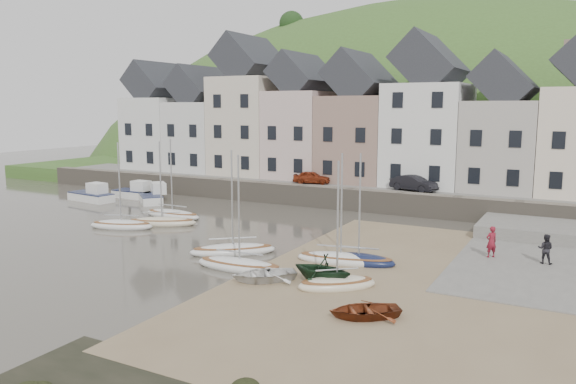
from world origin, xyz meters
The scene contains 26 objects.
ground centered at (0.00, 0.00, 0.00)m, with size 160.00×160.00×0.00m, color #444035.
quay_land centered at (0.00, 32.00, 0.75)m, with size 90.00×30.00×1.50m, color #3C5C24.
quay_street centered at (0.00, 20.50, 1.55)m, with size 70.00×7.00×0.10m, color slate.
seawall centered at (0.00, 17.00, 0.90)m, with size 70.00×1.20×1.80m, color slate.
beach centered at (11.00, 0.00, 0.03)m, with size 18.00×26.00×0.06m, color #7F694D.
slipway centered at (15.00, 8.00, 0.06)m, with size 8.00×18.00×0.12m, color slate.
hillside centered at (-5.00, 60.00, -17.99)m, with size 134.40×84.00×84.00m.
townhouse_terrace centered at (1.76, 24.00, 7.32)m, with size 61.05×8.00×13.93m.
sailboat_0 centered at (-10.99, 7.42, 0.26)m, with size 5.15×1.59×6.32m.
sailboat_1 centered at (-11.61, 2.60, 0.26)m, with size 4.85×2.96×6.32m.
sailboat_2 centered at (-9.77, 4.77, 0.26)m, with size 5.15×3.61×6.32m.
sailboat_3 centered at (-0.75, 0.57, 0.26)m, with size 4.84×4.37×6.32m.
sailboat_4 centered at (1.36, -1.93, 0.26)m, with size 5.17×1.84×6.32m.
sailboat_5 centered at (6.54, 2.01, 0.27)m, with size 4.21×2.00×6.32m.
sailboat_6 centered at (5.60, 1.72, 0.26)m, with size 5.16×2.32×6.32m.
sailboat_7 centered at (7.13, -2.36, 0.27)m, with size 3.88×3.60×6.32m.
motorboat_0 centered at (-19.91, 12.99, 0.58)m, with size 4.62×1.79×1.70m.
motorboat_1 centered at (-22.43, 9.91, 0.58)m, with size 5.00×2.34×1.70m.
motorboat_2 centered at (-17.62, 12.39, 0.58)m, with size 5.35×4.92×1.70m.
rowboat_white centered at (3.53, -3.08, 0.39)m, with size 2.29×3.21×0.66m, color silver.
rowboat_green centered at (6.31, -2.26, 0.84)m, with size 2.57×2.97×1.57m, color black.
rowboat_red centered at (9.59, -5.28, 0.36)m, with size 2.10×2.94×0.61m, color brown.
person_red centered at (12.75, 6.53, 1.01)m, with size 0.65×0.43×1.79m, color maroon.
person_dark centered at (15.53, 6.56, 0.94)m, with size 0.79×0.62×1.63m, color black.
car_left centered at (-4.80, 19.50, 2.18)m, with size 1.36×3.39×1.16m, color maroon.
car_right centered at (4.63, 19.50, 2.26)m, with size 1.39×3.99×1.32m, color black.
Camera 1 is at (17.08, -25.77, 8.55)m, focal length 34.66 mm.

